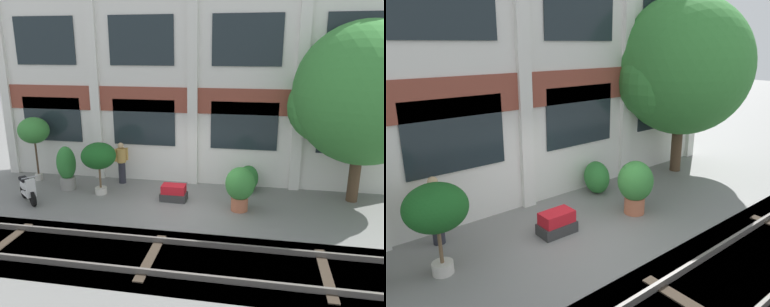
% 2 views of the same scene
% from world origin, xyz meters
% --- Properties ---
extents(ground_plane, '(80.00, 80.00, 0.00)m').
position_xyz_m(ground_plane, '(0.00, 0.00, 0.00)').
color(ground_plane, slate).
extents(apartment_facade, '(15.04, 0.64, 8.32)m').
position_xyz_m(apartment_facade, '(0.00, 2.71, 4.14)').
color(apartment_facade, silver).
rests_on(apartment_facade, ground).
extents(rail_tracks, '(22.68, 2.80, 0.43)m').
position_xyz_m(rail_tracks, '(-0.00, -2.85, -0.13)').
color(rail_tracks, '#423F3A').
rests_on(rail_tracks, ground).
extents(broadleaf_tree, '(4.57, 4.35, 5.75)m').
position_xyz_m(broadleaf_tree, '(5.50, 1.71, 3.42)').
color(broadleaf_tree, '#4C3826').
rests_on(broadleaf_tree, ground).
extents(potted_plant_low_pan, '(1.18, 1.18, 1.83)m').
position_xyz_m(potted_plant_low_pan, '(-2.96, 0.82, 1.34)').
color(potted_plant_low_pan, beige).
rests_on(potted_plant_low_pan, ground).
extents(potted_plant_fluted_column, '(0.91, 0.91, 1.40)m').
position_xyz_m(potted_plant_fluted_column, '(1.87, 0.30, 0.80)').
color(potted_plant_fluted_column, '#B76647').
rests_on(potted_plant_fluted_column, ground).
extents(potted_plant_square_trough, '(0.88, 0.53, 0.54)m').
position_xyz_m(potted_plant_square_trough, '(-0.33, 0.70, 0.26)').
color(potted_plant_square_trough, '#333333').
rests_on(potted_plant_square_trough, ground).
extents(potted_plant_tall_urn, '(1.13, 1.13, 2.44)m').
position_xyz_m(potted_plant_tall_urn, '(-5.88, 1.73, 1.92)').
color(potted_plant_tall_urn, beige).
rests_on(potted_plant_tall_urn, ground).
extents(potted_plant_ribbed_drum, '(0.66, 0.66, 1.58)m').
position_xyz_m(potted_plant_ribbed_drum, '(-4.30, 1.04, 0.87)').
color(potted_plant_ribbed_drum, gray).
rests_on(potted_plant_ribbed_drum, ground).
extents(scooter_near_curb, '(1.13, 0.94, 0.98)m').
position_xyz_m(scooter_near_curb, '(-5.07, -0.23, 0.44)').
color(scooter_near_curb, black).
rests_on(scooter_near_curb, ground).
extents(resident_by_doorway, '(0.45, 0.35, 1.56)m').
position_xyz_m(resident_by_doorway, '(-2.60, 1.99, 0.83)').
color(resident_by_doorway, '#282833').
rests_on(resident_by_doorway, ground).
extents(topiary_hedge, '(0.99, 1.16, 0.93)m').
position_xyz_m(topiary_hedge, '(2.05, 1.96, 0.47)').
color(topiary_hedge, '#2D7A33').
rests_on(topiary_hedge, ground).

